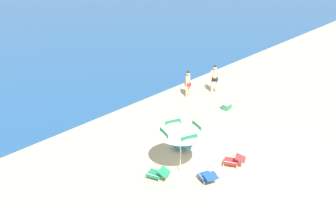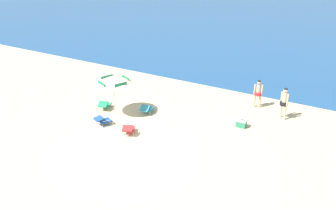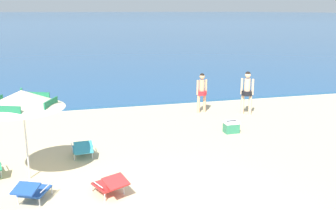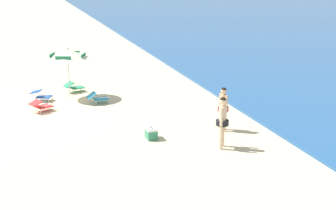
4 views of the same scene
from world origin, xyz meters
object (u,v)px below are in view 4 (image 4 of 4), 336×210
cooler_box (151,133)px  lounge_chair_beside_umbrella (74,86)px  person_standing_near_shore (222,119)px  beach_umbrella_striped_main (68,54)px  lounge_chair_under_umbrella (41,95)px  lounge_chair_spare_folded (98,98)px  lounge_chair_facing_sea (41,105)px  person_standing_beside (223,106)px

cooler_box → lounge_chair_beside_umbrella: bearing=-166.6°
person_standing_near_shore → beach_umbrella_striped_main: bearing=-152.8°
lounge_chair_under_umbrella → lounge_chair_spare_folded: size_ratio=1.06×
lounge_chair_facing_sea → cooler_box: size_ratio=2.00×
lounge_chair_beside_umbrella → cooler_box: lounge_chair_beside_umbrella is taller
person_standing_beside → lounge_chair_spare_folded: bearing=-142.5°
lounge_chair_spare_folded → cooler_box: size_ratio=1.85×
person_standing_beside → cooler_box: person_standing_beside is taller
lounge_chair_beside_umbrella → person_standing_beside: (7.13, 4.43, 0.65)m
lounge_chair_facing_sea → lounge_chair_spare_folded: bearing=101.9°
person_standing_near_shore → lounge_chair_under_umbrella: bearing=-145.3°
lounge_chair_under_umbrella → cooler_box: size_ratio=1.96×
lounge_chair_under_umbrella → lounge_chair_facing_sea: bearing=-4.1°
lounge_chair_beside_umbrella → cooler_box: 7.42m
lounge_chair_facing_sea → person_standing_beside: bearing=54.7°
lounge_chair_beside_umbrella → person_standing_near_shore: person_standing_near_shore is taller
lounge_chair_spare_folded → beach_umbrella_striped_main: bearing=-142.2°
lounge_chair_under_umbrella → person_standing_beside: person_standing_beside is taller
lounge_chair_beside_umbrella → lounge_chair_facing_sea: 3.26m
lounge_chair_under_umbrella → person_standing_beside: (5.99, 6.00, 0.64)m
beach_umbrella_striped_main → cooler_box: bearing=18.0°
lounge_chair_under_umbrella → person_standing_near_shore: size_ratio=0.57×
lounge_chair_beside_umbrella → lounge_chair_facing_sea: lounge_chair_beside_umbrella is taller
person_standing_near_shore → lounge_chair_spare_folded: bearing=-155.3°
beach_umbrella_striped_main → person_standing_near_shore: size_ratio=1.35×
beach_umbrella_striped_main → person_standing_beside: (6.16, 4.74, -1.07)m
lounge_chair_under_umbrella → lounge_chair_spare_folded: 2.56m
lounge_chair_facing_sea → person_standing_beside: person_standing_beside is taller
lounge_chair_under_umbrella → lounge_chair_facing_sea: 1.67m
cooler_box → person_standing_beside: bearing=92.0°
lounge_chair_beside_umbrella → person_standing_beside: person_standing_beside is taller
beach_umbrella_striped_main → lounge_chair_spare_folded: bearing=37.8°
lounge_chair_spare_folded → person_standing_beside: 6.13m
person_standing_beside → person_standing_near_shore: bearing=-24.8°
lounge_chair_facing_sea → cooler_box: lounge_chair_facing_sea is taller
lounge_chair_under_umbrella → person_standing_near_shore: bearing=34.7°
beach_umbrella_striped_main → lounge_chair_spare_folded: beach_umbrella_striped_main is taller
person_standing_near_shore → cooler_box: 2.61m
lounge_chair_beside_umbrella → person_standing_beside: bearing=31.9°
lounge_chair_beside_umbrella → person_standing_near_shore: (8.73, 3.69, 0.72)m
lounge_chair_spare_folded → person_standing_near_shore: 7.13m
lounge_chair_facing_sea → lounge_chair_spare_folded: lounge_chair_spare_folded is taller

